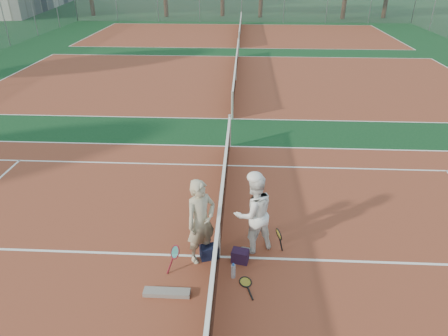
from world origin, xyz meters
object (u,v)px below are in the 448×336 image
object	(u,v)px
racket_black_held	(278,241)
sports_bag_purple	(240,256)
player_b	(254,213)
net_main	(219,237)
racket_spare	(245,282)
racket_red	(175,258)
sports_bag_navy	(209,252)
player_a	(201,222)
water_bottle	(233,271)

from	to	relation	value
racket_black_held	sports_bag_purple	bearing A→B (deg)	-0.25
player_b	racket_black_held	bearing A→B (deg)	141.31
net_main	racket_spare	world-z (taller)	net_main
racket_red	racket_spare	bearing A→B (deg)	-56.41
player_b	racket_red	xyz separation A→B (m)	(-1.53, -0.74, -0.61)
racket_spare	sports_bag_navy	size ratio (longest dim) A/B	1.68
racket_red	racket_black_held	size ratio (longest dim) A/B	0.93
sports_bag_purple	sports_bag_navy	bearing A→B (deg)	172.17
player_a	racket_spare	size ratio (longest dim) A/B	3.05
water_bottle	racket_black_held	bearing A→B (deg)	41.39
player_b	sports_bag_navy	bearing A→B (deg)	-4.18
racket_black_held	racket_red	bearing A→B (deg)	-6.37
player_a	racket_red	xyz separation A→B (m)	(-0.48, -0.36, -0.64)
racket_black_held	sports_bag_navy	bearing A→B (deg)	-13.50
net_main	racket_black_held	world-z (taller)	net_main
player_a	sports_bag_navy	distance (m)	0.79
racket_black_held	net_main	bearing A→B (deg)	-12.80
player_a	sports_bag_navy	size ratio (longest dim) A/B	5.12
racket_red	sports_bag_navy	distance (m)	0.75
sports_bag_navy	racket_red	bearing A→B (deg)	-148.88
sports_bag_navy	sports_bag_purple	xyz separation A→B (m)	(0.64, -0.09, -0.00)
racket_black_held	sports_bag_navy	world-z (taller)	racket_black_held
net_main	racket_spare	size ratio (longest dim) A/B	18.30
sports_bag_navy	player_b	bearing A→B (deg)	22.16
racket_black_held	water_bottle	xyz separation A→B (m)	(-0.91, -0.81, -0.14)
player_a	racket_spare	xyz separation A→B (m)	(0.90, -0.67, -0.90)
player_a	player_b	distance (m)	1.11
net_main	sports_bag_navy	bearing A→B (deg)	-174.40
player_a	water_bottle	bearing A→B (deg)	-81.17
net_main	racket_red	size ratio (longest dim) A/B	20.02
racket_spare	sports_bag_navy	distance (m)	1.03
net_main	racket_spare	distance (m)	1.03
racket_spare	water_bottle	xyz separation A→B (m)	(-0.24, 0.13, 0.14)
net_main	racket_black_held	size ratio (longest dim) A/B	18.61
water_bottle	racket_red	bearing A→B (deg)	171.17
player_a	player_b	world-z (taller)	player_a
racket_red	racket_spare	xyz separation A→B (m)	(1.39, -0.31, -0.26)
player_a	racket_black_held	xyz separation A→B (m)	(1.58, 0.27, -0.62)
racket_black_held	racket_spare	world-z (taller)	racket_black_held
player_a	player_b	size ratio (longest dim) A/B	1.03
player_a	player_b	bearing A→B (deg)	-21.75
sports_bag_purple	water_bottle	xyz separation A→B (m)	(-0.13, -0.47, 0.01)
racket_black_held	water_bottle	bearing A→B (deg)	18.08
player_a	sports_bag_purple	world-z (taller)	player_a
player_a	sports_bag_purple	distance (m)	1.11
racket_red	player_b	bearing A→B (deg)	-17.83
sports_bag_navy	sports_bag_purple	distance (m)	0.65
racket_red	racket_black_held	distance (m)	2.15
player_b	water_bottle	world-z (taller)	player_b
player_b	water_bottle	size ratio (longest dim) A/B	5.90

